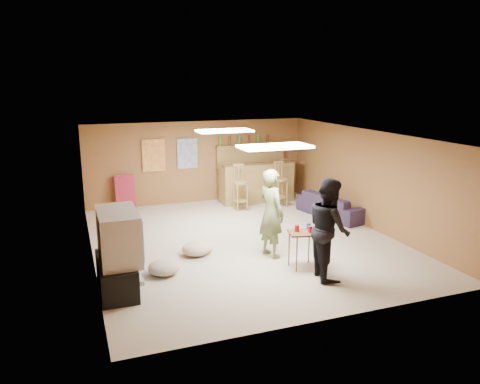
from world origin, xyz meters
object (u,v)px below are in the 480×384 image
object	(u,v)px
bar_counter	(257,182)
sofa	(333,205)
person_black	(329,228)
tray_table	(303,250)
person_olive	(271,213)
tv_body	(118,236)

from	to	relation	value
bar_counter	sofa	distance (m)	2.36
person_black	tray_table	xyz separation A→B (m)	(-0.20, 0.50, -0.53)
person_olive	person_black	world-z (taller)	person_black
person_olive	person_black	distance (m)	1.32
bar_counter	tray_table	xyz separation A→B (m)	(-1.01, -4.65, -0.22)
person_olive	person_black	xyz separation A→B (m)	(0.51, -1.22, 0.01)
person_olive	sofa	distance (m)	3.21
person_olive	tray_table	xyz separation A→B (m)	(0.31, -0.72, -0.51)
person_black	sofa	distance (m)	3.76
bar_counter	person_olive	size ratio (longest dim) A/B	1.19
tv_body	tray_table	distance (m)	3.20
bar_counter	tv_body	bearing A→B (deg)	-133.00
tray_table	tv_body	bearing A→B (deg)	176.41
bar_counter	person_olive	bearing A→B (deg)	-108.53
person_black	person_olive	bearing A→B (deg)	33.11
bar_counter	sofa	size ratio (longest dim) A/B	1.03
sofa	tray_table	world-z (taller)	tray_table
tv_body	tray_table	world-z (taller)	tv_body
bar_counter	sofa	bearing A→B (deg)	-59.21
bar_counter	tray_table	distance (m)	4.76
tv_body	person_black	size ratio (longest dim) A/B	0.64
tv_body	person_olive	bearing A→B (deg)	10.47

